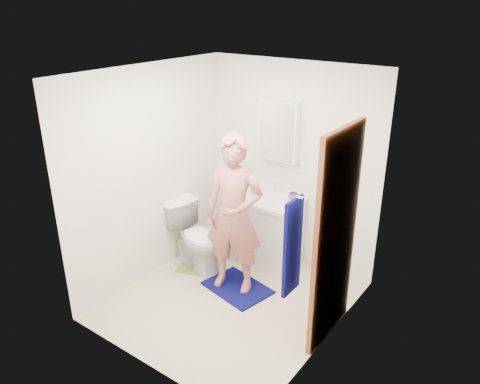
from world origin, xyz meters
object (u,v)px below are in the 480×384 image
object	(u,v)px
medicine_cabinet	(279,131)
toothbrush_cup	(293,197)
vanity_cabinet	(266,231)
toilet	(197,237)
towel	(292,247)
soap_dispenser	(255,187)
man	(234,215)

from	to	relation	value
medicine_cabinet	toothbrush_cup	xyz separation A→B (m)	(0.30, -0.14, -0.70)
vanity_cabinet	medicine_cabinet	bearing A→B (deg)	90.00
toilet	toothbrush_cup	bearing A→B (deg)	-41.20
towel	toothbrush_cup	distance (m)	1.84
medicine_cabinet	soap_dispenser	bearing A→B (deg)	-124.31
vanity_cabinet	toilet	size ratio (longest dim) A/B	1.01
towel	vanity_cabinet	bearing A→B (deg)	128.47
soap_dispenser	toothbrush_cup	xyz separation A→B (m)	(0.46, 0.10, -0.04)
medicine_cabinet	towel	size ratio (longest dim) A/B	0.87
toothbrush_cup	man	distance (m)	0.83
towel	soap_dispenser	bearing A→B (deg)	132.29
toilet	soap_dispenser	xyz separation A→B (m)	(0.42, 0.58, 0.54)
soap_dispenser	vanity_cabinet	bearing A→B (deg)	3.86
vanity_cabinet	man	xyz separation A→B (m)	(0.04, -0.70, 0.50)
vanity_cabinet	medicine_cabinet	world-z (taller)	medicine_cabinet
towel	toothbrush_cup	xyz separation A→B (m)	(-0.88, 1.57, -0.35)
toilet	medicine_cabinet	bearing A→B (deg)	-24.40
man	toothbrush_cup	bearing A→B (deg)	56.19
toilet	soap_dispenser	size ratio (longest dim) A/B	4.51
toilet	towel	bearing A→B (deg)	-105.66
medicine_cabinet	toilet	size ratio (longest dim) A/B	0.88
vanity_cabinet	towel	bearing A→B (deg)	-51.53
towel	man	bearing A→B (deg)	145.44
towel	toothbrush_cup	world-z (taller)	towel
toilet	toothbrush_cup	size ratio (longest dim) A/B	6.77
toilet	vanity_cabinet	bearing A→B (deg)	-33.40
medicine_cabinet	soap_dispenser	world-z (taller)	medicine_cabinet
man	towel	bearing A→B (deg)	-49.75
vanity_cabinet	toothbrush_cup	distance (m)	0.59
toilet	man	distance (m)	0.80
toilet	toothbrush_cup	world-z (taller)	toothbrush_cup
vanity_cabinet	medicine_cabinet	xyz separation A→B (m)	(0.00, 0.22, 1.20)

